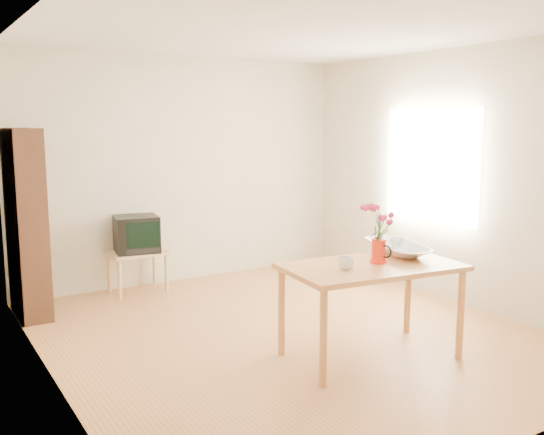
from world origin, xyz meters
TOP-DOWN VIEW (x-y plane):
  - room at (0.03, 0.00)m, footprint 4.50×4.50m
  - table at (0.26, -0.77)m, footprint 1.44×0.93m
  - tv_stand at (-0.70, 1.97)m, footprint 0.60×0.45m
  - bookshelf at (-1.85, 1.75)m, footprint 0.28×0.70m
  - pitcher at (0.34, -0.76)m, footprint 0.13×0.21m
  - flowers at (0.34, -0.76)m, footprint 0.22×0.22m
  - mug at (-0.01, -0.79)m, footprint 0.13×0.13m
  - bowl at (0.71, -0.57)m, footprint 0.64×0.64m
  - teacup_a at (0.67, -0.57)m, footprint 0.11×0.11m
  - teacup_b at (0.76, -0.55)m, footprint 0.08×0.08m
  - television at (-0.70, 1.98)m, footprint 0.51×0.49m

SIDE VIEW (x-z plane):
  - tv_stand at x=-0.70m, z-range 0.16..0.62m
  - television at x=-0.70m, z-range 0.46..0.86m
  - table at x=0.26m, z-range 0.29..1.04m
  - mug at x=-0.01m, z-range 0.75..0.84m
  - pitcher at x=0.34m, z-range 0.74..0.94m
  - bookshelf at x=-1.85m, z-range -0.06..1.74m
  - teacup_b at x=0.76m, z-range 0.91..0.98m
  - teacup_a at x=0.67m, z-range 0.91..0.98m
  - bowl at x=0.71m, z-range 0.75..1.24m
  - flowers at x=0.34m, z-range 0.93..1.24m
  - room at x=0.03m, z-range -0.95..3.55m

